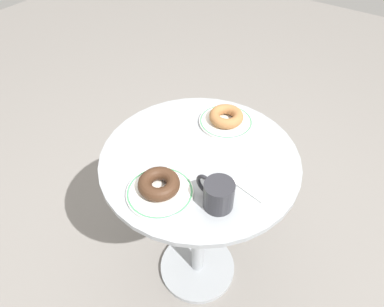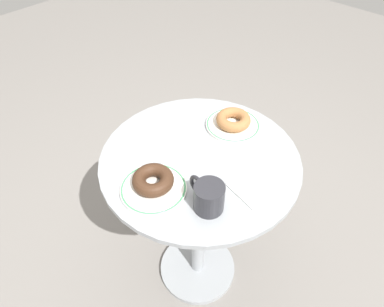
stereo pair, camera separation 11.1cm
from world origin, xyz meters
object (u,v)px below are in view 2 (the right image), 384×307
object	(u,v)px
donut_chocolate	(153,180)
paper_napkin	(253,188)
cafe_table	(199,203)
coffee_mug	(208,197)
plate_left	(154,188)
donut_cinnamon	(233,120)
plate_right	(233,125)

from	to	relation	value
donut_chocolate	paper_napkin	size ratio (longest dim) A/B	1.05
cafe_table	coffee_mug	bearing A→B (deg)	-131.73
paper_napkin	donut_chocolate	bearing A→B (deg)	131.93
cafe_table	coffee_mug	world-z (taller)	coffee_mug
cafe_table	plate_left	bearing A→B (deg)	177.38
donut_cinnamon	coffee_mug	world-z (taller)	coffee_mug
cafe_table	donut_chocolate	bearing A→B (deg)	175.09
plate_left	plate_right	size ratio (longest dim) A/B	1.03
cafe_table	paper_napkin	world-z (taller)	paper_napkin
donut_cinnamon	plate_right	bearing A→B (deg)	90.00
plate_left	donut_cinnamon	xyz separation A→B (m)	(0.39, 0.01, 0.02)
cafe_table	donut_chocolate	xyz separation A→B (m)	(-0.19, 0.02, 0.27)
cafe_table	coffee_mug	xyz separation A→B (m)	(-0.13, -0.15, 0.28)
paper_napkin	coffee_mug	bearing A→B (deg)	158.41
plate_left	donut_chocolate	xyz separation A→B (m)	(0.01, 0.01, 0.03)
plate_right	coffee_mug	distance (m)	0.37
plate_left	coffee_mug	xyz separation A→B (m)	(0.06, -0.16, 0.04)
plate_left	donut_cinnamon	size ratio (longest dim) A/B	1.62
cafe_table	plate_left	distance (m)	0.31
donut_chocolate	donut_cinnamon	bearing A→B (deg)	0.48
paper_napkin	coffee_mug	size ratio (longest dim) A/B	0.93
cafe_table	donut_cinnamon	bearing A→B (deg)	5.65
plate_left	paper_napkin	xyz separation A→B (m)	(0.21, -0.21, -0.00)
paper_napkin	coffee_mug	xyz separation A→B (m)	(-0.14, 0.06, 0.04)
cafe_table	plate_right	bearing A→B (deg)	5.65
cafe_table	paper_napkin	xyz separation A→B (m)	(0.01, -0.20, 0.24)
plate_left	plate_right	xyz separation A→B (m)	(0.39, 0.01, -0.00)
plate_right	donut_cinnamon	world-z (taller)	donut_cinnamon
coffee_mug	paper_napkin	bearing A→B (deg)	-21.59
donut_cinnamon	coffee_mug	distance (m)	0.37
donut_chocolate	coffee_mug	size ratio (longest dim) A/B	0.98
plate_right	donut_cinnamon	xyz separation A→B (m)	(0.00, -0.00, 0.02)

